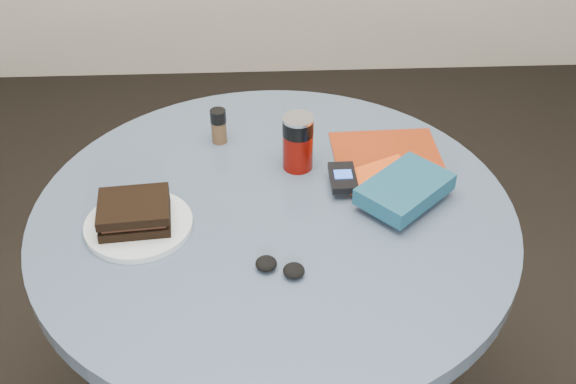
{
  "coord_description": "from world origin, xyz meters",
  "views": [
    {
      "loc": [
        -0.02,
        -1.15,
        1.69
      ],
      "look_at": [
        0.03,
        0.0,
        0.8
      ],
      "focal_mm": 45.0,
      "sensor_mm": 36.0,
      "label": 1
    }
  ],
  "objects_px": {
    "plate": "(139,225)",
    "mp3_player": "(343,177)",
    "red_book": "(381,179)",
    "pepper_grinder": "(219,126)",
    "table": "(274,269)",
    "soda_can": "(298,142)",
    "headphones": "(280,267)",
    "magazine": "(386,152)",
    "sandwich": "(134,212)",
    "novel": "(405,189)"
  },
  "relations": [
    {
      "from": "plate",
      "to": "soda_can",
      "type": "bearing_deg",
      "value": 30.65
    },
    {
      "from": "soda_can",
      "to": "magazine",
      "type": "distance_m",
      "value": 0.22
    },
    {
      "from": "plate",
      "to": "novel",
      "type": "distance_m",
      "value": 0.55
    },
    {
      "from": "table",
      "to": "mp3_player",
      "type": "bearing_deg",
      "value": 26.81
    },
    {
      "from": "soda_can",
      "to": "headphones",
      "type": "bearing_deg",
      "value": -98.82
    },
    {
      "from": "table",
      "to": "plate",
      "type": "xyz_separation_m",
      "value": [
        -0.27,
        -0.04,
        0.17
      ]
    },
    {
      "from": "table",
      "to": "headphones",
      "type": "relative_size",
      "value": 9.56
    },
    {
      "from": "pepper_grinder",
      "to": "mp3_player",
      "type": "relative_size",
      "value": 0.86
    },
    {
      "from": "pepper_grinder",
      "to": "red_book",
      "type": "bearing_deg",
      "value": -27.02
    },
    {
      "from": "sandwich",
      "to": "magazine",
      "type": "height_order",
      "value": "sandwich"
    },
    {
      "from": "magazine",
      "to": "plate",
      "type": "bearing_deg",
      "value": -157.87
    },
    {
      "from": "soda_can",
      "to": "headphones",
      "type": "height_order",
      "value": "soda_can"
    },
    {
      "from": "mp3_player",
      "to": "magazine",
      "type": "bearing_deg",
      "value": 47.45
    },
    {
      "from": "plate",
      "to": "pepper_grinder",
      "type": "bearing_deg",
      "value": 63.36
    },
    {
      "from": "table",
      "to": "mp3_player",
      "type": "distance_m",
      "value": 0.25
    },
    {
      "from": "table",
      "to": "soda_can",
      "type": "distance_m",
      "value": 0.28
    },
    {
      "from": "headphones",
      "to": "magazine",
      "type": "bearing_deg",
      "value": 55.72
    },
    {
      "from": "magazine",
      "to": "novel",
      "type": "relative_size",
      "value": 1.27
    },
    {
      "from": "table",
      "to": "red_book",
      "type": "relative_size",
      "value": 6.11
    },
    {
      "from": "plate",
      "to": "headphones",
      "type": "bearing_deg",
      "value": -26.58
    },
    {
      "from": "sandwich",
      "to": "headphones",
      "type": "xyz_separation_m",
      "value": [
        0.28,
        -0.14,
        -0.03
      ]
    },
    {
      "from": "red_book",
      "to": "headphones",
      "type": "xyz_separation_m",
      "value": [
        -0.23,
        -0.26,
        0.0
      ]
    },
    {
      "from": "sandwich",
      "to": "pepper_grinder",
      "type": "xyz_separation_m",
      "value": [
        0.16,
        0.3,
        0.0
      ]
    },
    {
      "from": "magazine",
      "to": "headphones",
      "type": "distance_m",
      "value": 0.46
    },
    {
      "from": "mp3_player",
      "to": "novel",
      "type": "bearing_deg",
      "value": -26.19
    },
    {
      "from": "novel",
      "to": "headphones",
      "type": "relative_size",
      "value": 1.82
    },
    {
      "from": "table",
      "to": "novel",
      "type": "height_order",
      "value": "novel"
    },
    {
      "from": "soda_can",
      "to": "red_book",
      "type": "relative_size",
      "value": 0.78
    },
    {
      "from": "plate",
      "to": "red_book",
      "type": "xyz_separation_m",
      "value": [
        0.51,
        0.12,
        0.0
      ]
    },
    {
      "from": "novel",
      "to": "plate",
      "type": "bearing_deg",
      "value": 142.52
    },
    {
      "from": "plate",
      "to": "sandwich",
      "type": "height_order",
      "value": "sandwich"
    },
    {
      "from": "plate",
      "to": "red_book",
      "type": "relative_size",
      "value": 1.32
    },
    {
      "from": "plate",
      "to": "pepper_grinder",
      "type": "distance_m",
      "value": 0.34
    },
    {
      "from": "mp3_player",
      "to": "red_book",
      "type": "bearing_deg",
      "value": 6.38
    },
    {
      "from": "pepper_grinder",
      "to": "novel",
      "type": "distance_m",
      "value": 0.46
    },
    {
      "from": "table",
      "to": "mp3_player",
      "type": "relative_size",
      "value": 10.17
    },
    {
      "from": "magazine",
      "to": "mp3_player",
      "type": "distance_m",
      "value": 0.17
    },
    {
      "from": "magazine",
      "to": "mp3_player",
      "type": "relative_size",
      "value": 2.46
    },
    {
      "from": "red_book",
      "to": "pepper_grinder",
      "type": "bearing_deg",
      "value": 127.84
    },
    {
      "from": "plate",
      "to": "mp3_player",
      "type": "height_order",
      "value": "mp3_player"
    },
    {
      "from": "mp3_player",
      "to": "pepper_grinder",
      "type": "bearing_deg",
      "value": 144.78
    },
    {
      "from": "soda_can",
      "to": "pepper_grinder",
      "type": "distance_m",
      "value": 0.21
    },
    {
      "from": "soda_can",
      "to": "magazine",
      "type": "relative_size",
      "value": 0.53
    },
    {
      "from": "headphones",
      "to": "novel",
      "type": "bearing_deg",
      "value": 36.13
    },
    {
      "from": "sandwich",
      "to": "magazine",
      "type": "relative_size",
      "value": 0.62
    },
    {
      "from": "table",
      "to": "novel",
      "type": "xyz_separation_m",
      "value": [
        0.27,
        0.02,
        0.2
      ]
    },
    {
      "from": "pepper_grinder",
      "to": "red_book",
      "type": "relative_size",
      "value": 0.52
    },
    {
      "from": "magazine",
      "to": "mp3_player",
      "type": "bearing_deg",
      "value": -134.41
    },
    {
      "from": "sandwich",
      "to": "headphones",
      "type": "relative_size",
      "value": 1.43
    },
    {
      "from": "headphones",
      "to": "pepper_grinder",
      "type": "bearing_deg",
      "value": 105.75
    }
  ]
}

